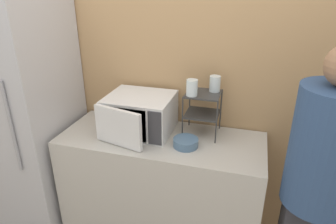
% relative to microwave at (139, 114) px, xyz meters
% --- Properties ---
extents(wall_back, '(8.00, 0.06, 2.60)m').
position_rel_microwave_xyz_m(wall_back, '(0.19, 0.29, 0.23)').
color(wall_back, tan).
rests_on(wall_back, ground_plane).
extents(counter, '(1.51, 0.61, 0.93)m').
position_rel_microwave_xyz_m(counter, '(0.19, -0.05, -0.61)').
color(counter, '#B7B2A8').
rests_on(counter, ground_plane).
extents(microwave, '(0.49, 0.53, 0.28)m').
position_rel_microwave_xyz_m(microwave, '(0.00, 0.00, 0.00)').
color(microwave, silver).
rests_on(microwave, counter).
extents(dish_rack, '(0.25, 0.24, 0.33)m').
position_rel_microwave_xyz_m(dish_rack, '(0.46, 0.09, 0.09)').
color(dish_rack, '#333333').
rests_on(dish_rack, counter).
extents(glass_front_left, '(0.08, 0.08, 0.11)m').
position_rel_microwave_xyz_m(glass_front_left, '(0.39, 0.02, 0.24)').
color(glass_front_left, silver).
rests_on(glass_front_left, dish_rack).
extents(glass_back_right, '(0.08, 0.08, 0.11)m').
position_rel_microwave_xyz_m(glass_back_right, '(0.53, 0.16, 0.24)').
color(glass_back_right, silver).
rests_on(glass_back_right, dish_rack).
extents(bowl, '(0.18, 0.18, 0.06)m').
position_rel_microwave_xyz_m(bowl, '(0.39, -0.13, -0.11)').
color(bowl, slate).
rests_on(bowl, counter).
extents(person, '(0.40, 0.40, 1.72)m').
position_rel_microwave_xyz_m(person, '(1.23, -0.29, -0.11)').
color(person, '#2D2D33').
rests_on(person, ground_plane).
extents(refrigerator, '(0.75, 0.72, 1.94)m').
position_rel_microwave_xyz_m(refrigerator, '(-0.98, -0.10, -0.10)').
color(refrigerator, '#B7B7BC').
rests_on(refrigerator, ground_plane).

